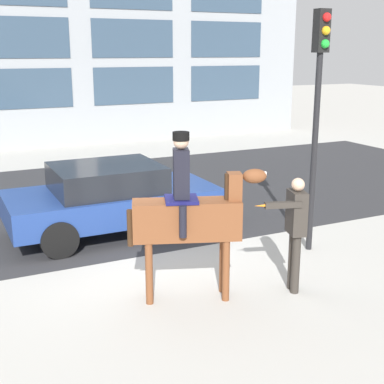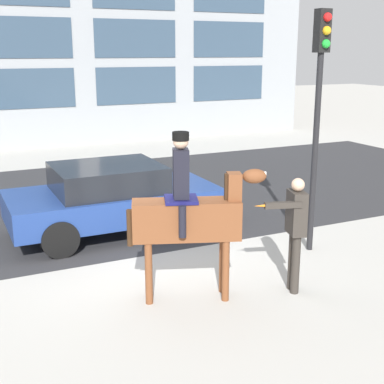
{
  "view_description": "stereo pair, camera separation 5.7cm",
  "coord_description": "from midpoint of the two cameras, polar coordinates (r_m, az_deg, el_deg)",
  "views": [
    {
      "loc": [
        -3.23,
        -8.12,
        3.64
      ],
      "look_at": [
        0.29,
        -0.82,
        1.49
      ],
      "focal_mm": 50.0,
      "sensor_mm": 36.0,
      "label": 1
    },
    {
      "loc": [
        -3.17,
        -8.15,
        3.64
      ],
      "look_at": [
        0.29,
        -0.82,
        1.49
      ],
      "focal_mm": 50.0,
      "sensor_mm": 36.0,
      "label": 2
    }
  ],
  "objects": [
    {
      "name": "ground_plane",
      "position": [
        9.47,
        -3.95,
        -7.8
      ],
      "size": [
        80.0,
        80.0,
        0.0
      ],
      "primitive_type": "plane",
      "color": "#B2AFA8"
    },
    {
      "name": "road_surface",
      "position": [
        13.76,
        -11.34,
        -0.77
      ],
      "size": [
        24.26,
        8.5,
        0.01
      ],
      "color": "#2D2D30",
      "rests_on": "ground_plane"
    },
    {
      "name": "mounted_horse_lead",
      "position": [
        7.82,
        -0.45,
        -2.41
      ],
      "size": [
        1.96,
        0.98,
        2.54
      ],
      "rotation": [
        0.0,
        0.0,
        -0.35
      ],
      "color": "brown",
      "rests_on": "ground_plane"
    },
    {
      "name": "pedestrian_bystander",
      "position": [
        8.26,
        10.75,
        -3.54
      ],
      "size": [
        0.9,
        0.45,
        1.81
      ],
      "rotation": [
        0.0,
        0.0,
        2.84
      ],
      "color": "#332D28",
      "rests_on": "ground_plane"
    },
    {
      "name": "street_car_near_lane",
      "position": [
        10.99,
        -8.8,
        -0.54
      ],
      "size": [
        4.2,
        2.08,
        1.43
      ],
      "color": "navy",
      "rests_on": "ground_plane"
    },
    {
      "name": "traffic_light",
      "position": [
        9.78,
        13.14,
        10.02
      ],
      "size": [
        0.24,
        0.29,
        4.33
      ],
      "color": "black",
      "rests_on": "ground_plane"
    }
  ]
}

